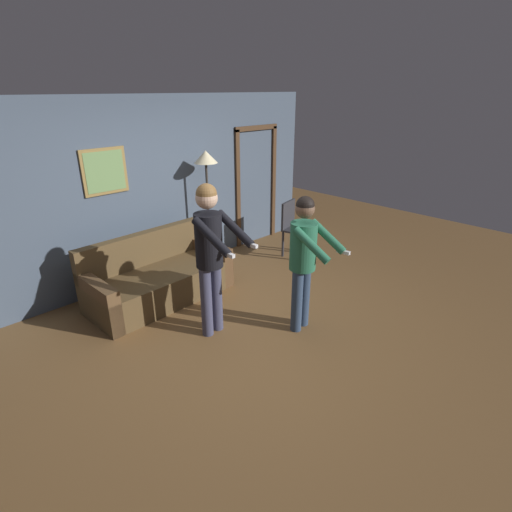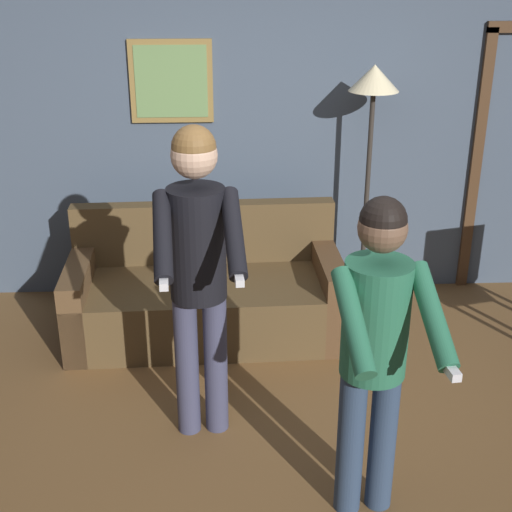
% 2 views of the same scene
% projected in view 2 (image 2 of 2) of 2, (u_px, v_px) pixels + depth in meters
% --- Properties ---
extents(ground_plane, '(12.00, 12.00, 0.00)m').
position_uv_depth(ground_plane, '(269.00, 450.00, 3.94)').
color(ground_plane, brown).
extents(back_wall_assembly, '(6.40, 0.10, 2.60)m').
position_uv_depth(back_wall_assembly, '(256.00, 130.00, 5.35)').
color(back_wall_assembly, '#485669').
rests_on(back_wall_assembly, ground_plane).
extents(couch, '(1.93, 0.91, 0.87)m').
position_uv_depth(couch, '(206.00, 296.00, 5.07)').
color(couch, brown).
rests_on(couch, ground_plane).
extents(torchiere_lamp, '(0.35, 0.35, 1.83)m').
position_uv_depth(torchiere_lamp, '(372.00, 106.00, 4.97)').
color(torchiere_lamp, '#332D28').
rests_on(torchiere_lamp, ground_plane).
extents(person_standing_left, '(0.47, 0.70, 1.77)m').
position_uv_depth(person_standing_left, '(198.00, 258.00, 3.68)').
color(person_standing_left, '#41425F').
rests_on(person_standing_left, ground_plane).
extents(person_standing_right, '(0.48, 0.61, 1.62)m').
position_uv_depth(person_standing_right, '(376.00, 337.00, 3.16)').
color(person_standing_right, '#2F425F').
rests_on(person_standing_right, ground_plane).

